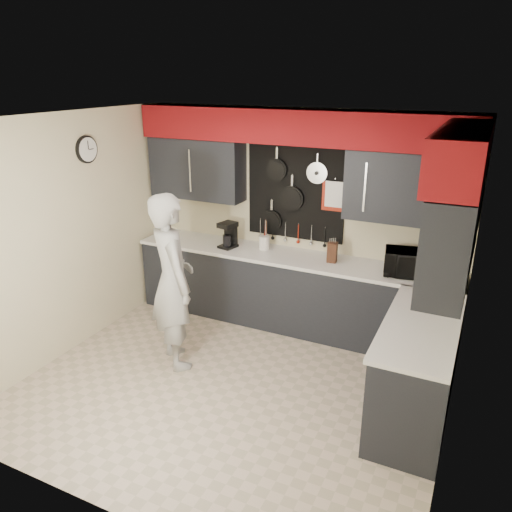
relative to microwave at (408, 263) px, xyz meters
The scene contains 10 objects.
ground 2.25m from the microwave, 133.87° to the right, with size 4.00×4.00×0.00m, color #BDA793.
back_wall_assembly 1.67m from the microwave, behind, with size 4.00×0.36×2.60m.
right_wall_assembly 1.54m from the microwave, 67.64° to the right, with size 0.36×3.50×2.60m.
left_wall_assembly 3.66m from the microwave, 157.24° to the right, with size 0.05×3.50×2.60m.
base_cabinets 1.11m from the microwave, 161.31° to the right, with size 3.95×2.20×0.92m.
microwave is the anchor object (origin of this frame).
knife_block 0.85m from the microwave, behind, with size 0.11×0.11×0.23m, color #351C10.
utensil_crock 1.74m from the microwave, behind, with size 0.13×0.13×0.17m, color white.
coffee_maker 2.17m from the microwave, behind, with size 0.22×0.25×0.32m.
person 2.50m from the microwave, 149.09° to the right, with size 0.68×0.45×1.87m, color #9B9C99.
Camera 1 is at (2.05, -3.75, 2.97)m, focal length 35.00 mm.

